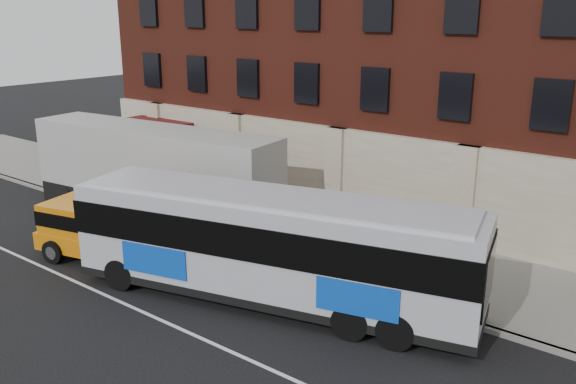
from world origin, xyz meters
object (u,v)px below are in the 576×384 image
Objects in this scene: yellow_suv at (102,228)px; shipping_container at (154,174)px; sign_pole at (114,182)px; city_bus at (271,244)px.

shipping_container is (-2.18, 4.40, 0.81)m from yellow_suv.
sign_pole is 11.81m from city_bus.
sign_pole is at bearing 138.58° from yellow_suv.
sign_pole is 2.25m from shipping_container.
shipping_container is (2.06, 0.65, 0.61)m from sign_pole.
yellow_suv is at bearing -41.42° from sign_pole.
shipping_container is at bearing 116.37° from yellow_suv.
yellow_suv is 0.46× the size of shipping_container.
city_bus is (11.51, -2.58, 0.56)m from sign_pole.
yellow_suv is (4.24, -3.74, -0.21)m from sign_pole.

